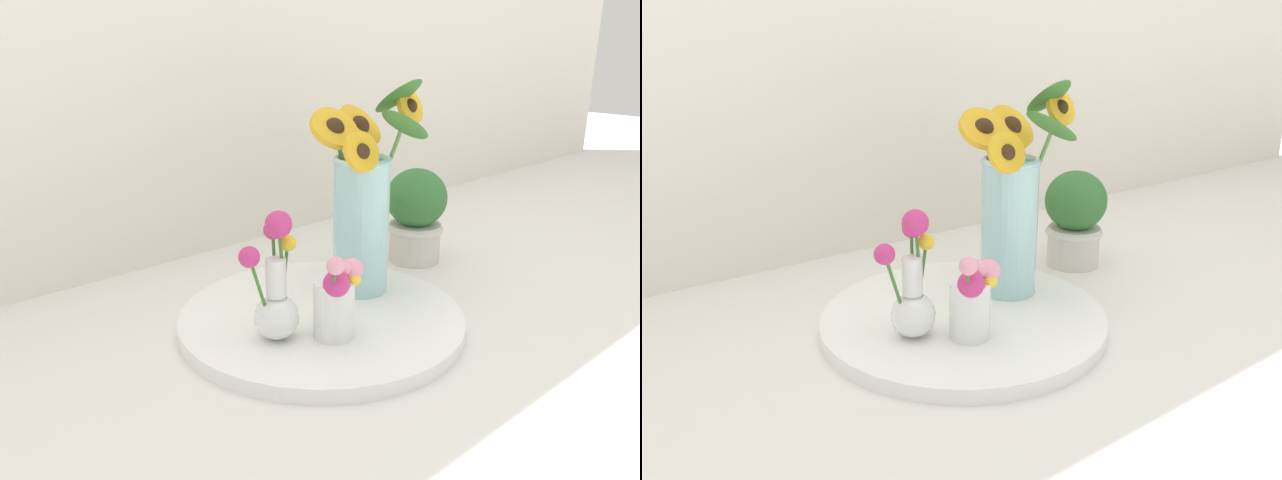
{
  "view_description": "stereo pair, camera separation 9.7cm",
  "coord_description": "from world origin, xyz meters",
  "views": [
    {
      "loc": [
        -0.62,
        -0.61,
        0.46
      ],
      "look_at": [
        -0.0,
        0.07,
        0.15
      ],
      "focal_mm": 35.0,
      "sensor_mm": 36.0,
      "label": 1
    },
    {
      "loc": [
        -0.55,
        -0.67,
        0.46
      ],
      "look_at": [
        -0.0,
        0.07,
        0.15
      ],
      "focal_mm": 35.0,
      "sensor_mm": 36.0,
      "label": 2
    }
  ],
  "objects": [
    {
      "name": "ground_plane",
      "position": [
        0.0,
        0.0,
        0.0
      ],
      "size": [
        6.0,
        6.0,
        0.0
      ],
      "primitive_type": "plane",
      "color": "silver"
    },
    {
      "name": "serving_tray",
      "position": [
        -0.0,
        0.07,
        0.01
      ],
      "size": [
        0.46,
        0.46,
        0.02
      ],
      "color": "white",
      "rests_on": "ground_plane"
    },
    {
      "name": "vase_small_center",
      "position": [
        -0.04,
        -0.0,
        0.09
      ],
      "size": [
        0.08,
        0.08,
        0.14
      ],
      "color": "white",
      "rests_on": "serving_tray"
    },
    {
      "name": "mason_jar_sunflowers",
      "position": [
        0.12,
        0.1,
        0.18
      ],
      "size": [
        0.19,
        0.21,
        0.37
      ],
      "color": "#9ED1D6",
      "rests_on": "serving_tray"
    },
    {
      "name": "potted_plant",
      "position": [
        0.35,
        0.17,
        0.1
      ],
      "size": [
        0.12,
        0.12,
        0.2
      ],
      "color": "beige",
      "rests_on": "ground_plane"
    },
    {
      "name": "vase_bulb_right",
      "position": [
        -0.11,
        0.06,
        0.1
      ],
      "size": [
        0.1,
        0.08,
        0.19
      ],
      "color": "white",
      "rests_on": "serving_tray"
    }
  ]
}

